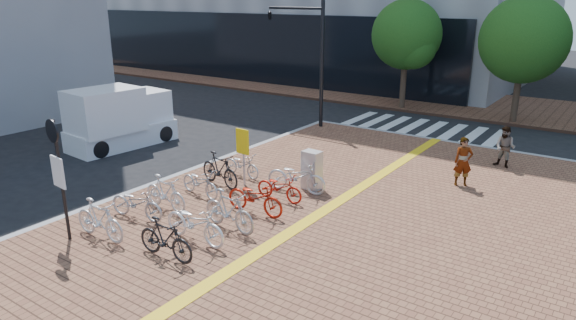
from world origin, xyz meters
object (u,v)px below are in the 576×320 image
Objects in this scene: bike_2 at (165,193)px; notice_sign at (58,165)px; bike_3 at (200,182)px; pedestrian_a at (463,162)px; bike_9 at (255,197)px; bike_6 at (165,239)px; bike_5 at (242,165)px; bike_4 at (220,169)px; bike_7 at (195,223)px; yellow_sign at (243,147)px; pedestrian_b at (505,147)px; bike_11 at (296,176)px; utility_box at (312,170)px; bike_8 at (229,210)px; box_truck at (119,118)px; bike_1 at (137,203)px; bike_10 at (279,187)px; bike_0 at (99,220)px; traffic_light_pole at (297,37)px.

bike_2 is 0.54× the size of notice_sign.
bike_3 is 8.67m from pedestrian_a.
bike_9 is at bearing -58.47° from bike_2.
pedestrian_a reaches higher than bike_6.
bike_6 reaches higher than bike_5.
bike_4 is at bearing 24.70° from bike_6.
bike_6 is 1.05m from bike_7.
bike_9 is at bearing -103.86° from bike_4.
yellow_sign reaches higher than bike_6.
bike_7 is 1.29× the size of pedestrian_b.
bike_11 is (2.42, 1.00, -0.04)m from bike_4.
pedestrian_b is at bearing 52.08° from utility_box.
bike_5 is 4.32m from bike_8.
bike_9 is 7.18m from pedestrian_a.
bike_7 is 0.99× the size of bike_11.
utility_box is 9.77m from box_truck.
pedestrian_b reaches higher than bike_6.
bike_2 reaches higher than bike_1.
yellow_sign reaches higher than bike_5.
bike_10 is 1.26× the size of utility_box.
bike_1 is 0.98× the size of bike_8.
box_truck is at bearing 46.20° from bike_1.
bike_9 is 9.86m from box_truck.
pedestrian_b is (0.69, 2.81, -0.06)m from pedestrian_a.
bike_5 is 6.08m from bike_6.
bike_0 is 1.10× the size of bike_10.
bike_6 is 14.86m from traffic_light_pole.
bike_7 is 0.33× the size of traffic_light_pole.
bike_11 is at bearing -56.36° from bike_4.
bike_1 is 3.37m from bike_9.
bike_6 is (2.30, -4.48, -0.05)m from bike_4.
bike_0 is at bearing 38.00° from notice_sign.
bike_8 is at bearing -139.62° from bike_5.
bike_8 is 3.38m from bike_11.
pedestrian_b is at bearing -43.57° from bike_1.
bike_2 is 4.17m from bike_11.
bike_2 is at bearing 96.01° from bike_8.
bike_11 reaches higher than bike_3.
yellow_sign is 9.57m from traffic_light_pole.
bike_6 is at bearing -141.51° from bike_4.
yellow_sign reaches higher than bike_2.
bike_11 is at bearing -3.38° from bike_9.
bike_9 reaches higher than bike_5.
pedestrian_b is at bearing -24.86° from bike_7.
bike_10 is 0.98× the size of pedestrian_a.
pedestrian_b is at bearing -33.49° from bike_2.
pedestrian_a reaches higher than bike_4.
traffic_light_pole reaches higher than pedestrian_a.
yellow_sign is at bearing -121.76° from pedestrian_b.
bike_11 is 0.43× the size of box_truck.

